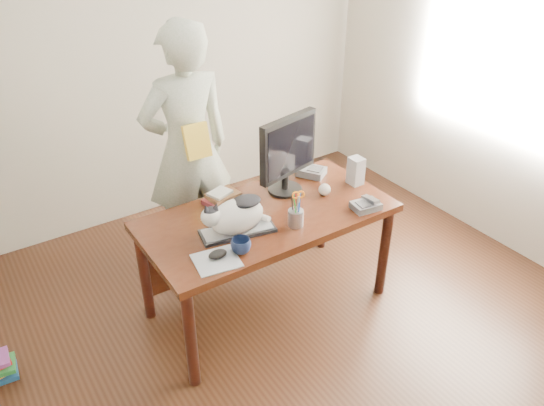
{
  "coord_description": "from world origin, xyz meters",
  "views": [
    {
      "loc": [
        -1.55,
        -1.78,
        2.54
      ],
      "look_at": [
        0.0,
        0.55,
        0.85
      ],
      "focal_mm": 35.0,
      "sensor_mm": 36.0,
      "label": 1
    }
  ],
  "objects_px": {
    "coffee_mug": "(241,246)",
    "phone": "(366,205)",
    "desk": "(261,227)",
    "cat": "(235,215)",
    "pen_cup": "(296,216)",
    "speaker": "(356,171)",
    "calculator": "(312,171)",
    "monitor": "(288,151)",
    "keyboard": "(238,231)",
    "person": "(188,150)",
    "mouse": "(218,254)",
    "baseball": "(325,190)",
    "book_stack": "(222,197)"
  },
  "relations": [
    {
      "from": "pen_cup",
      "to": "speaker",
      "type": "relative_size",
      "value": 1.23
    },
    {
      "from": "coffee_mug",
      "to": "baseball",
      "type": "distance_m",
      "value": 0.83
    },
    {
      "from": "speaker",
      "to": "calculator",
      "type": "bearing_deg",
      "value": 123.87
    },
    {
      "from": "desk",
      "to": "phone",
      "type": "xyz_separation_m",
      "value": [
        0.56,
        -0.38,
        0.17
      ]
    },
    {
      "from": "book_stack",
      "to": "desk",
      "type": "bearing_deg",
      "value": -61.46
    },
    {
      "from": "pen_cup",
      "to": "keyboard",
      "type": "bearing_deg",
      "value": 159.2
    },
    {
      "from": "monitor",
      "to": "phone",
      "type": "distance_m",
      "value": 0.61
    },
    {
      "from": "keyboard",
      "to": "mouse",
      "type": "bearing_deg",
      "value": -132.48
    },
    {
      "from": "keyboard",
      "to": "baseball",
      "type": "height_order",
      "value": "baseball"
    },
    {
      "from": "coffee_mug",
      "to": "phone",
      "type": "bearing_deg",
      "value": -2.31
    },
    {
      "from": "baseball",
      "to": "calculator",
      "type": "height_order",
      "value": "baseball"
    },
    {
      "from": "calculator",
      "to": "baseball",
      "type": "bearing_deg",
      "value": -142.02
    },
    {
      "from": "calculator",
      "to": "monitor",
      "type": "bearing_deg",
      "value": 167.69
    },
    {
      "from": "coffee_mug",
      "to": "calculator",
      "type": "xyz_separation_m",
      "value": [
        0.9,
        0.52,
        -0.02
      ]
    },
    {
      "from": "desk",
      "to": "speaker",
      "type": "bearing_deg",
      "value": -7.0
    },
    {
      "from": "desk",
      "to": "keyboard",
      "type": "distance_m",
      "value": 0.35
    },
    {
      "from": "phone",
      "to": "mouse",
      "type": "bearing_deg",
      "value": -174.87
    },
    {
      "from": "speaker",
      "to": "baseball",
      "type": "bearing_deg",
      "value": -177.71
    },
    {
      "from": "desk",
      "to": "monitor",
      "type": "height_order",
      "value": "monitor"
    },
    {
      "from": "keyboard",
      "to": "calculator",
      "type": "bearing_deg",
      "value": 34.87
    },
    {
      "from": "desk",
      "to": "cat",
      "type": "bearing_deg",
      "value": -150.38
    },
    {
      "from": "pen_cup",
      "to": "book_stack",
      "type": "height_order",
      "value": "pen_cup"
    },
    {
      "from": "desk",
      "to": "coffee_mug",
      "type": "height_order",
      "value": "coffee_mug"
    },
    {
      "from": "phone",
      "to": "book_stack",
      "type": "height_order",
      "value": "book_stack"
    },
    {
      "from": "person",
      "to": "phone",
      "type": "bearing_deg",
      "value": 124.19
    },
    {
      "from": "keyboard",
      "to": "baseball",
      "type": "distance_m",
      "value": 0.72
    },
    {
      "from": "phone",
      "to": "keyboard",
      "type": "bearing_deg",
      "value": 173.72
    },
    {
      "from": "mouse",
      "to": "baseball",
      "type": "xyz_separation_m",
      "value": [
        0.93,
        0.22,
        0.02
      ]
    },
    {
      "from": "cat",
      "to": "book_stack",
      "type": "distance_m",
      "value": 0.39
    },
    {
      "from": "desk",
      "to": "speaker",
      "type": "height_order",
      "value": "speaker"
    },
    {
      "from": "monitor",
      "to": "cat",
      "type": "bearing_deg",
      "value": -169.5
    },
    {
      "from": "coffee_mug",
      "to": "person",
      "type": "relative_size",
      "value": 0.06
    },
    {
      "from": "pen_cup",
      "to": "speaker",
      "type": "height_order",
      "value": "pen_cup"
    },
    {
      "from": "baseball",
      "to": "phone",
      "type": "bearing_deg",
      "value": -68.24
    },
    {
      "from": "mouse",
      "to": "book_stack",
      "type": "bearing_deg",
      "value": 67.8
    },
    {
      "from": "coffee_mug",
      "to": "baseball",
      "type": "bearing_deg",
      "value": 17.34
    },
    {
      "from": "keyboard",
      "to": "mouse",
      "type": "relative_size",
      "value": 3.92
    },
    {
      "from": "cat",
      "to": "speaker",
      "type": "relative_size",
      "value": 2.27
    },
    {
      "from": "desk",
      "to": "pen_cup",
      "type": "distance_m",
      "value": 0.37
    },
    {
      "from": "speaker",
      "to": "calculator",
      "type": "height_order",
      "value": "speaker"
    },
    {
      "from": "pen_cup",
      "to": "speaker",
      "type": "bearing_deg",
      "value": 17.11
    },
    {
      "from": "keyboard",
      "to": "mouse",
      "type": "height_order",
      "value": "mouse"
    },
    {
      "from": "monitor",
      "to": "person",
      "type": "height_order",
      "value": "person"
    },
    {
      "from": "cat",
      "to": "person",
      "type": "height_order",
      "value": "person"
    },
    {
      "from": "desk",
      "to": "cat",
      "type": "xyz_separation_m",
      "value": [
        -0.28,
        -0.16,
        0.28
      ]
    },
    {
      "from": "book_stack",
      "to": "person",
      "type": "bearing_deg",
      "value": 75.75
    },
    {
      "from": "keyboard",
      "to": "person",
      "type": "bearing_deg",
      "value": 95.01
    },
    {
      "from": "cat",
      "to": "mouse",
      "type": "distance_m",
      "value": 0.28
    },
    {
      "from": "mouse",
      "to": "phone",
      "type": "xyz_separation_m",
      "value": [
        1.04,
        -0.06,
        0.0
      ]
    },
    {
      "from": "speaker",
      "to": "desk",
      "type": "bearing_deg",
      "value": 173.6
    }
  ]
}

